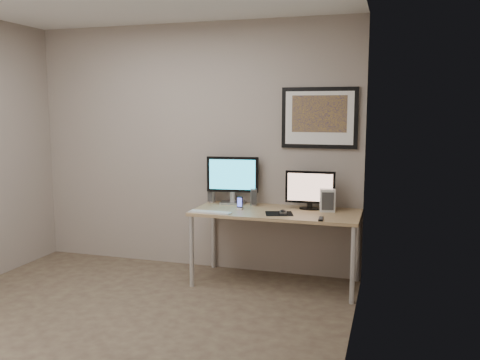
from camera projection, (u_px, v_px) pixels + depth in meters
The scene contains 14 objects.
floor at pixel (114, 327), 4.01m from camera, with size 3.60×3.60×0.00m, color #47362C.
room at pixel (136, 117), 4.21m from camera, with size 3.60×3.60×3.60m.
desk at pixel (276, 218), 4.91m from camera, with size 1.60×0.70×0.73m.
framed_art at pixel (319, 118), 4.99m from camera, with size 0.75×0.04×0.60m.
monitor_large at pixel (233, 178), 5.24m from camera, with size 0.54×0.20×0.49m.
monitor_tv at pixel (310, 189), 4.95m from camera, with size 0.48×0.12×0.38m.
speaker_left at pixel (212, 194), 5.35m from camera, with size 0.07×0.07×0.19m, color #A5A5AA.
speaker_right at pixel (254, 197), 5.17m from camera, with size 0.07×0.07×0.17m, color #A5A5AA.
phone_dock at pixel (240, 203), 4.99m from camera, with size 0.06×0.06×0.13m, color black.
keyboard at pixel (210, 212), 4.82m from camera, with size 0.41×0.11×0.01m, color silver.
mousepad at pixel (279, 214), 4.77m from camera, with size 0.25×0.22×0.00m, color black.
mouse at pixel (283, 211), 4.77m from camera, with size 0.06×0.10×0.03m, color black.
remote at pixel (321, 219), 4.52m from camera, with size 0.04×0.15×0.02m, color black.
fan_unit at pixel (327, 200), 4.87m from camera, with size 0.14×0.10×0.22m, color silver.
Camera 1 is at (2.06, -3.36, 1.71)m, focal length 38.00 mm.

